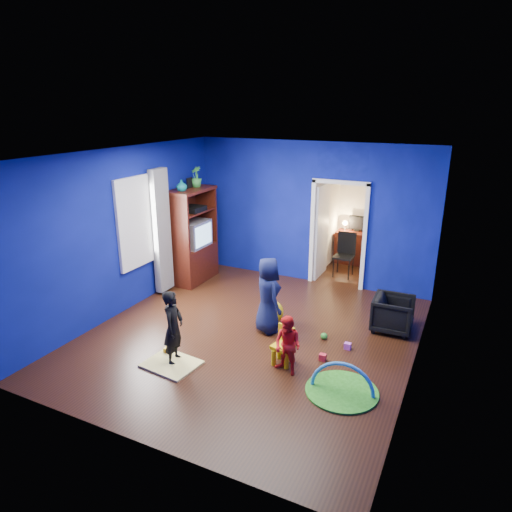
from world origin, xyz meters
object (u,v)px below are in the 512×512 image
at_px(tv_armoire, 193,235).
at_px(study_desk, 355,248).
at_px(vase, 182,185).
at_px(play_mat, 342,391).
at_px(folding_chair, 344,256).
at_px(kid_chair, 283,348).
at_px(child_navy, 268,295).
at_px(toddler_red, 288,346).
at_px(armchair, 393,314).
at_px(child_black, 173,327).
at_px(crt_tv, 194,234).
at_px(hopper_ball, 271,312).

xyz_separation_m(tv_armoire, study_desk, (2.80, 2.56, -0.60)).
relative_size(vase, play_mat, 0.23).
distance_m(tv_armoire, folding_chair, 3.27).
bearing_deg(kid_chair, play_mat, -4.65).
bearing_deg(child_navy, tv_armoire, 10.25).
distance_m(toddler_red, vase, 4.14).
bearing_deg(armchair, play_mat, 170.43).
bearing_deg(child_navy, play_mat, -174.43).
relative_size(child_black, crt_tv, 1.59).
distance_m(hopper_ball, kid_chair, 1.27).
height_order(toddler_red, hopper_ball, toddler_red).
bearing_deg(study_desk, toddler_red, -86.14).
distance_m(child_black, play_mat, 2.48).
bearing_deg(vase, toddler_red, -34.34).
relative_size(child_navy, tv_armoire, 0.65).
bearing_deg(folding_chair, crt_tv, -150.00).
relative_size(toddler_red, hopper_ball, 2.03).
height_order(child_black, tv_armoire, tv_armoire).
bearing_deg(crt_tv, play_mat, -33.09).
height_order(armchair, hopper_ball, armchair).
xyz_separation_m(play_mat, study_desk, (-1.16, 5.11, 0.36)).
relative_size(crt_tv, kid_chair, 1.40).
xyz_separation_m(toddler_red, vase, (-3.14, 2.15, 1.64)).
distance_m(vase, study_desk, 4.35).
distance_m(child_black, tv_armoire, 3.31).
height_order(vase, crt_tv, vase).
bearing_deg(study_desk, vase, -134.47).
bearing_deg(kid_chair, study_desk, 105.19).
relative_size(child_navy, play_mat, 1.33).
bearing_deg(armchair, folding_chair, 32.05).
distance_m(child_navy, kid_chair, 1.10).
bearing_deg(tv_armoire, play_mat, -32.82).
xyz_separation_m(child_navy, hopper_ball, (-0.05, 0.25, -0.42)).
relative_size(armchair, kid_chair, 1.30).
bearing_deg(study_desk, folding_chair, -90.00).
height_order(toddler_red, folding_chair, folding_chair).
bearing_deg(study_desk, tv_armoire, -137.64).
distance_m(toddler_red, kid_chair, 0.31).
bearing_deg(armchair, toddler_red, 148.64).
bearing_deg(crt_tv, folding_chair, 30.00).
bearing_deg(child_navy, child_black, 102.28).
bearing_deg(vase, crt_tv, 82.41).
xyz_separation_m(play_mat, folding_chair, (-1.16, 4.15, 0.45)).
bearing_deg(toddler_red, play_mat, 8.16).
bearing_deg(armchair, crt_tv, 81.02).
relative_size(vase, folding_chair, 0.24).
relative_size(vase, hopper_ball, 0.53).
xyz_separation_m(child_black, tv_armoire, (-1.56, 2.89, 0.42)).
height_order(toddler_red, crt_tv, crt_tv).
height_order(child_black, folding_chair, child_black).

